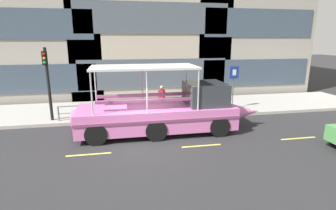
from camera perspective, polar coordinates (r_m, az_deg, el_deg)
The scene contains 10 objects.
ground_plane at distance 12.31m, azimuth -5.01°, elevation -7.82°, with size 120.00×120.00×0.00m, color #2B2B2D.
sidewalk at distance 17.59m, azimuth -6.91°, elevation -0.81°, with size 32.00×4.80×0.18m, color #A8A59E.
curb_edge at distance 15.20m, azimuth -6.24°, elevation -3.19°, with size 32.00×0.18×0.18m, color #B2ADA3.
lane_centreline at distance 11.39m, azimuth -4.49°, elevation -9.65°, with size 25.80×0.12×0.01m.
curb_guardrail at distance 15.41m, azimuth -3.82°, elevation -0.32°, with size 10.28×0.09×0.85m.
traffic_light_pole at distance 15.59m, azimuth -24.61°, elevation 5.49°, with size 0.24×0.46×3.98m.
parking_sign at distance 17.25m, azimuth 14.00°, elevation 5.20°, with size 0.60×0.12×2.74m.
duck_tour_boat at distance 13.20m, azimuth -0.11°, elevation -1.38°, with size 9.57×2.58×3.34m.
pedestrian_near_bow at distance 17.26m, azimuth 9.78°, elevation 2.42°, with size 0.46×0.22×1.61m.
pedestrian_mid_left at distance 16.10m, azimuth -1.36°, elevation 1.91°, with size 0.40×0.33×1.67m.
Camera 1 is at (-1.09, -11.37, 4.58)m, focal length 28.21 mm.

